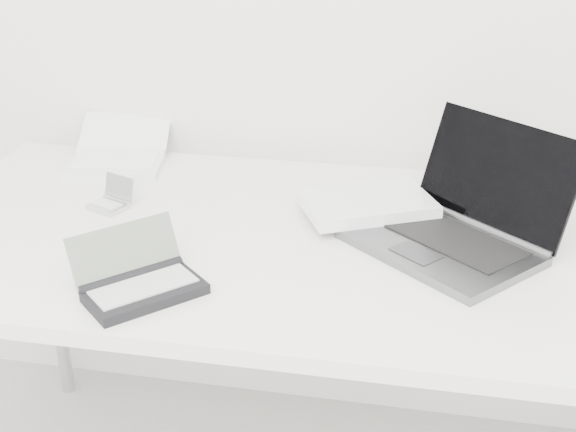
% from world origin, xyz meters
% --- Properties ---
extents(desk, '(1.60, 0.80, 0.73)m').
position_xyz_m(desk, '(0.00, 1.55, 0.68)').
color(desk, white).
rests_on(desk, ground).
extents(laptop_large, '(0.55, 0.45, 0.22)m').
position_xyz_m(laptop_large, '(0.22, 1.61, 0.77)').
color(laptop_large, '#5D5F62').
rests_on(laptop_large, desk).
extents(netbook_open_white, '(0.26, 0.31, 0.08)m').
position_xyz_m(netbook_open_white, '(-0.51, 1.86, 0.75)').
color(netbook_open_white, white).
rests_on(netbook_open_white, desk).
extents(pda_silver, '(0.10, 0.10, 0.06)m').
position_xyz_m(pda_silver, '(-0.43, 1.61, 0.74)').
color(pda_silver, silver).
rests_on(pda_silver, desk).
extents(palmtop_charcoal, '(0.24, 0.24, 0.10)m').
position_xyz_m(palmtop_charcoal, '(-0.24, 1.29, 0.75)').
color(palmtop_charcoal, black).
rests_on(palmtop_charcoal, desk).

